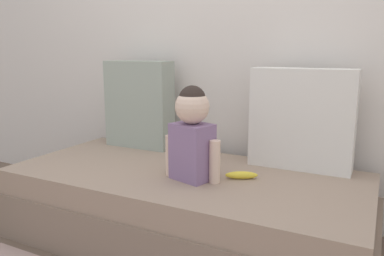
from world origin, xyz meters
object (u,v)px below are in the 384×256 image
throw_pillow_right (302,119)px  toddler (192,132)px  throw_pillow_left (139,104)px  banana (241,175)px  couch (185,206)px

throw_pillow_right → toddler: 0.64m
throw_pillow_left → toddler: (0.64, -0.45, -0.04)m
throw_pillow_left → throw_pillow_right: throw_pillow_left is taller
toddler → banana: (0.23, 0.12, -0.23)m
couch → banana: banana is taller
couch → banana: 0.39m
throw_pillow_left → toddler: size_ratio=1.21×
couch → throw_pillow_right: bearing=33.8°
toddler → banana: bearing=27.1°
throw_pillow_right → toddler: throw_pillow_right is taller
throw_pillow_left → throw_pillow_right: bearing=0.0°
throw_pillow_left → banana: bearing=-21.2°
couch → banana: bearing=5.0°
throw_pillow_right → throw_pillow_left: bearing=180.0°
couch → throw_pillow_right: throw_pillow_right is taller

